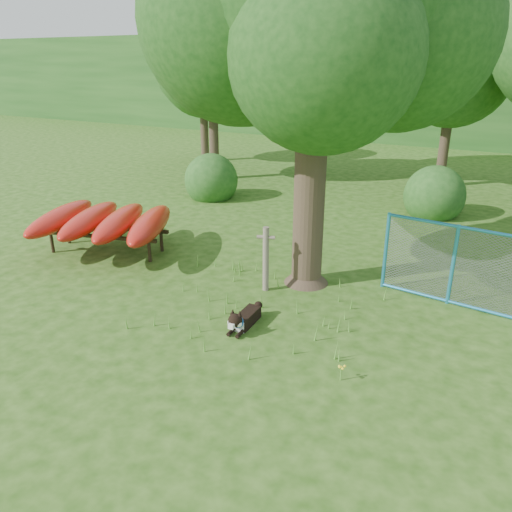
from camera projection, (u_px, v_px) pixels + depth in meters
The scene contains 14 objects.
ground at pixel (213, 329), 8.69m from camera, with size 80.00×80.00×0.00m, color #22480E.
oak_tree at pixel (315, 11), 8.69m from camera, with size 6.07×5.29×7.75m.
wooden_post at pixel (266, 257), 9.93m from camera, with size 0.37×0.19×1.35m.
kayak_rack at pixel (104, 221), 11.94m from camera, with size 4.03×3.61×1.02m.
husky_dog at pixel (243, 319), 8.69m from camera, with size 0.30×1.07×0.47m.
fence_section at pixel (453, 265), 9.34m from camera, with size 2.70×0.40×2.64m.
wildflower_clump at pixel (341, 368), 7.23m from camera, with size 0.12×0.10×0.26m.
bg_tree_a at pixel (211, 57), 18.13m from camera, with size 4.40×4.40×6.70m.
bg_tree_b at pixel (323, 23), 17.77m from camera, with size 5.20×5.20×8.22m.
bg_tree_c at pixel (455, 69), 17.12m from camera, with size 4.00×4.00×6.12m.
bg_tree_f at pixel (202, 76), 21.97m from camera, with size 3.60×3.60×5.55m.
shrub_left at pixel (212, 198), 17.05m from camera, with size 1.80×1.80×1.80m, color #1F501A.
shrub_mid at pixel (432, 215), 15.13m from camera, with size 1.80×1.80×1.80m, color #1F501A.
wooded_hillside at pixel (465, 85), 30.43m from camera, with size 80.00×12.00×6.00m, color #1F501A.
Camera 1 is at (4.34, -6.31, 4.36)m, focal length 35.00 mm.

